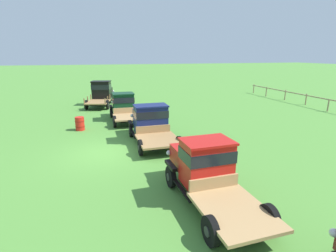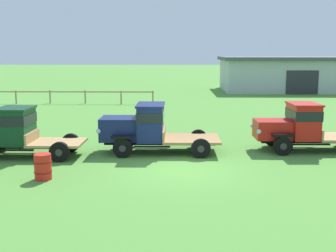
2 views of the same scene
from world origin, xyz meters
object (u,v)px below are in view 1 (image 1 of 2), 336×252
oil_drum_beside_row (80,124)px  vintage_truck_midrow_center (150,121)px  vintage_truck_foreground_near (102,92)px  vintage_truck_second_in_line (123,105)px  vintage_truck_far_side (205,168)px

oil_drum_beside_row → vintage_truck_midrow_center: bearing=51.3°
vintage_truck_foreground_near → oil_drum_beside_row: (8.91, -1.91, -0.76)m
vintage_truck_second_in_line → vintage_truck_far_side: 12.21m
vintage_truck_foreground_near → vintage_truck_far_side: bearing=7.6°
vintage_truck_second_in_line → vintage_truck_midrow_center: bearing=9.1°
vintage_truck_midrow_center → vintage_truck_far_side: (6.72, 0.42, -0.03)m
oil_drum_beside_row → vintage_truck_foreground_near: bearing=167.9°
vintage_truck_midrow_center → vintage_truck_foreground_near: bearing=-170.2°
vintage_truck_foreground_near → vintage_truck_midrow_center: bearing=9.8°
vintage_truck_foreground_near → vintage_truck_midrow_center: size_ratio=1.09×
vintage_truck_midrow_center → oil_drum_beside_row: vintage_truck_midrow_center is taller
vintage_truck_second_in_line → oil_drum_beside_row: (2.23, -3.13, -0.64)m
vintage_truck_foreground_near → vintage_truck_second_in_line: vintage_truck_foreground_near is taller
vintage_truck_second_in_line → vintage_truck_midrow_center: size_ratio=0.95×
vintage_truck_midrow_center → oil_drum_beside_row: 5.16m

